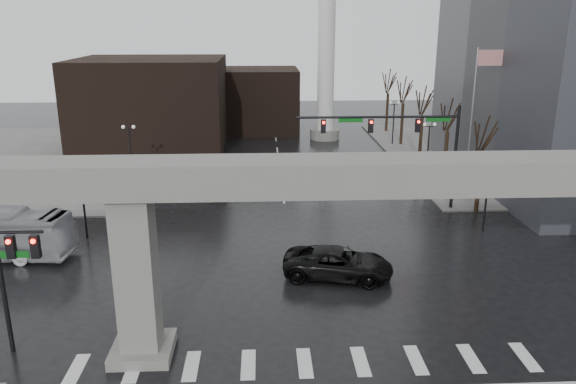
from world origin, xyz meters
name	(u,v)px	position (x,y,z in m)	size (l,w,h in m)	color
ground	(303,350)	(0.00, 0.00, 0.00)	(160.00, 160.00, 0.00)	black
sidewalk_ne	(520,155)	(26.00, 36.00, 0.07)	(28.00, 36.00, 0.15)	slate
sidewalk_nw	(28,160)	(-26.00, 36.00, 0.07)	(28.00, 36.00, 0.15)	slate
elevated_guideway	(335,202)	(1.26, 0.00, 6.88)	(48.00, 2.60, 8.70)	gray
building_far_left	(152,104)	(-14.00, 42.00, 5.00)	(16.00, 14.00, 10.00)	black
building_far_mid	(259,100)	(-2.00, 52.00, 4.00)	(10.00, 10.00, 8.00)	black
smokestack	(327,26)	(6.00, 46.00, 13.35)	(3.60, 3.60, 30.00)	silver
signal_mast_arm	(406,135)	(8.99, 18.80, 5.83)	(12.12, 0.43, 8.00)	black
signal_left_pole	(13,266)	(-12.25, 0.50, 4.07)	(2.30, 0.30, 6.00)	black
flagpole_assembly	(476,105)	(15.29, 22.00, 7.53)	(2.06, 0.12, 12.00)	silver
lamp_right_0	(488,183)	(13.50, 14.00, 3.47)	(1.22, 0.32, 5.11)	black
lamp_right_1	(429,140)	(13.50, 28.00, 3.47)	(1.22, 0.32, 5.11)	black
lamp_right_2	(394,115)	(13.50, 42.00, 3.47)	(1.22, 0.32, 5.11)	black
lamp_left_0	(82,188)	(-13.50, 14.00, 3.47)	(1.22, 0.32, 5.11)	black
lamp_left_1	(130,143)	(-13.50, 28.00, 3.47)	(1.22, 0.32, 5.11)	black
lamp_left_2	(157,117)	(-13.50, 42.00, 3.47)	(1.22, 0.32, 5.11)	black
tree_right_0	(480,177)	(14.53, 18.02, 2.79)	(1.09, 1.58, 7.50)	black
tree_right_1	(446,152)	(14.53, 26.02, 2.85)	(1.09, 1.61, 7.67)	black
tree_right_2	(421,134)	(14.53, 34.02, 2.91)	(1.10, 1.63, 7.85)	black
tree_right_3	(402,120)	(14.53, 42.02, 2.98)	(1.11, 1.66, 8.02)	black
tree_right_4	(387,109)	(14.53, 50.02, 3.04)	(1.12, 1.69, 8.19)	black
pickup_truck	(338,263)	(2.51, 7.24, 0.86)	(2.84, 6.15, 1.71)	black
far_car	(215,187)	(-5.63, 23.26, 0.66)	(1.56, 3.88, 1.32)	black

